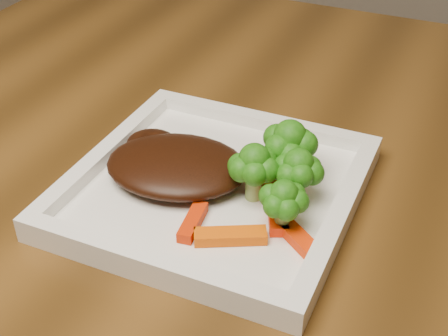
% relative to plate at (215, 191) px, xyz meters
% --- Properties ---
extents(plate, '(0.27, 0.27, 0.01)m').
position_rel_plate_xyz_m(plate, '(0.00, 0.00, 0.00)').
color(plate, white).
rests_on(plate, dining_table).
extents(steak, '(0.16, 0.14, 0.03)m').
position_rel_plate_xyz_m(steak, '(-0.04, -0.00, 0.02)').
color(steak, black).
rests_on(steak, plate).
extents(broccoli_0, '(0.08, 0.08, 0.07)m').
position_rel_plate_xyz_m(broccoli_0, '(0.06, 0.04, 0.04)').
color(broccoli_0, '#1B6811').
rests_on(broccoli_0, plate).
extents(broccoli_1, '(0.06, 0.06, 0.06)m').
position_rel_plate_xyz_m(broccoli_1, '(0.08, 0.01, 0.04)').
color(broccoli_1, '#376B11').
rests_on(broccoli_1, plate).
extents(broccoli_2, '(0.06, 0.06, 0.06)m').
position_rel_plate_xyz_m(broccoli_2, '(0.08, -0.03, 0.04)').
color(broccoli_2, '#2F6C12').
rests_on(broccoli_2, plate).
extents(broccoli_3, '(0.07, 0.07, 0.06)m').
position_rel_plate_xyz_m(broccoli_3, '(0.04, -0.00, 0.04)').
color(broccoli_3, '#2A7713').
rests_on(broccoli_3, plate).
extents(carrot_0, '(0.06, 0.04, 0.01)m').
position_rel_plate_xyz_m(carrot_0, '(0.05, -0.07, 0.01)').
color(carrot_0, '#E15403').
rests_on(carrot_0, plate).
extents(carrot_1, '(0.06, 0.05, 0.01)m').
position_rel_plate_xyz_m(carrot_1, '(0.10, -0.04, 0.01)').
color(carrot_1, red).
rests_on(carrot_1, plate).
extents(carrot_2, '(0.02, 0.05, 0.01)m').
position_rel_plate_xyz_m(carrot_2, '(0.01, -0.06, 0.01)').
color(carrot_2, red).
rests_on(carrot_2, plate).
extents(carrot_4, '(0.05, 0.05, 0.01)m').
position_rel_plate_xyz_m(carrot_4, '(0.03, 0.06, 0.01)').
color(carrot_4, red).
rests_on(carrot_4, plate).
extents(carrot_5, '(0.04, 0.07, 0.01)m').
position_rel_plate_xyz_m(carrot_5, '(0.07, -0.02, 0.01)').
color(carrot_5, red).
rests_on(carrot_5, plate).
extents(carrot_6, '(0.06, 0.04, 0.01)m').
position_rel_plate_xyz_m(carrot_6, '(0.06, 0.01, 0.01)').
color(carrot_6, '#F04003').
rests_on(carrot_6, plate).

